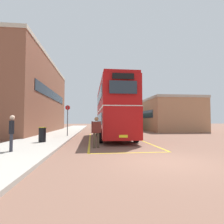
{
  "coord_description": "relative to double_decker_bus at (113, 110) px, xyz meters",
  "views": [
    {
      "loc": [
        -2.62,
        -6.78,
        1.57
      ],
      "look_at": [
        -0.61,
        12.88,
        2.52
      ],
      "focal_mm": 28.72,
      "sensor_mm": 36.0,
      "label": 1
    }
  ],
  "objects": [
    {
      "name": "bay_marking_yellow",
      "position": [
        0.01,
        -1.93,
        -2.51
      ],
      "size": [
        4.32,
        12.48,
        0.01
      ],
      "color": "gold",
      "rests_on": "ground"
    },
    {
      "name": "litter_bin",
      "position": [
        -5.12,
        -3.44,
        -1.88
      ],
      "size": [
        0.5,
        0.5,
        0.99
      ],
      "color": "black",
      "rests_on": "sidewalk_left"
    },
    {
      "name": "pedestrian_waiting_near",
      "position": [
        -5.53,
        -7.04,
        -1.4
      ],
      "size": [
        0.39,
        0.53,
        1.68
      ],
      "color": "#2D2D38",
      "rests_on": "sidewalk_left"
    },
    {
      "name": "single_deck_bus",
      "position": [
        3.19,
        14.48,
        -0.87
      ],
      "size": [
        3.8,
        9.92,
        3.02
      ],
      "color": "black",
      "rests_on": "ground"
    },
    {
      "name": "ground_plane",
      "position": [
        0.91,
        5.32,
        -2.51
      ],
      "size": [
        135.6,
        135.6,
        0.0
      ],
      "primitive_type": "plane",
      "color": "brown"
    },
    {
      "name": "brick_building_left",
      "position": [
        -9.83,
        8.57,
        2.19
      ],
      "size": [
        5.4,
        19.45,
        9.4
      ],
      "color": "brown",
      "rests_on": "ground"
    },
    {
      "name": "bus_stop_sign",
      "position": [
        -4.16,
        1.3,
        -0.66
      ],
      "size": [
        0.44,
        0.13,
        2.87
      ],
      "color": "#4C4C51",
      "rests_on": "sidewalk_left"
    },
    {
      "name": "pedestrian_boarding",
      "position": [
        -1.56,
        -5.52,
        -1.47
      ],
      "size": [
        0.55,
        0.4,
        1.78
      ],
      "color": "#473828",
      "rests_on": "ground"
    },
    {
      "name": "double_decker_bus",
      "position": [
        0.0,
        0.0,
        0.0
      ],
      "size": [
        2.9,
        10.47,
        4.75
      ],
      "color": "black",
      "rests_on": "ground"
    },
    {
      "name": "depot_building_right",
      "position": [
        10.0,
        13.71,
        -0.03
      ],
      "size": [
        7.31,
        15.09,
        4.96
      ],
      "color": "#AD7A56",
      "rests_on": "ground"
    },
    {
      "name": "sidewalk_left",
      "position": [
        -5.59,
        7.72,
        -2.44
      ],
      "size": [
        4.0,
        57.6,
        0.14
      ],
      "primitive_type": "cube",
      "color": "#A39E93",
      "rests_on": "ground"
    }
  ]
}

